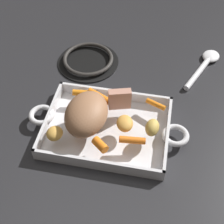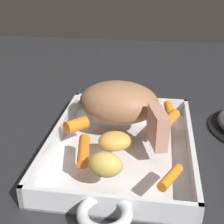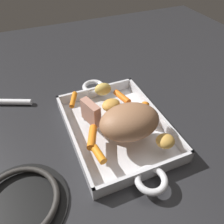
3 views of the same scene
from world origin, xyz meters
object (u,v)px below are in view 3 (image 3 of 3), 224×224
object	(u,v)px
roasting_dish	(116,128)
stove_burner_rear	(19,203)
baby_carrot_short	(73,100)
pork_roast	(130,121)
baby_carrot_center_right	(92,137)
baby_carrot_southeast	(144,110)
potato_halved	(103,89)
potato_whole	(111,105)
roast_slice_thick	(91,113)
baby_carrot_center_left	(99,154)
potato_golden_large	(165,141)
baby_carrot_northwest	(122,97)

from	to	relation	value
roasting_dish	stove_burner_rear	world-z (taller)	roasting_dish
baby_carrot_short	pork_roast	bearing A→B (deg)	-151.28
baby_carrot_center_right	baby_carrot_southeast	distance (m)	0.17
potato_halved	potato_whole	world-z (taller)	potato_halved
baby_carrot_southeast	potato_halved	distance (m)	0.14
roast_slice_thick	baby_carrot_center_left	world-z (taller)	roast_slice_thick
baby_carrot_center_left	potato_halved	xyz separation A→B (m)	(0.21, -0.09, 0.01)
roasting_dish	potato_halved	bearing A→B (deg)	-4.53
pork_roast	potato_golden_large	size ratio (longest dim) A/B	3.30
baby_carrot_center_left	potato_whole	bearing A→B (deg)	-32.44
baby_carrot_center_left	potato_whole	distance (m)	0.17
pork_roast	stove_burner_rear	world-z (taller)	pork_roast
roasting_dish	baby_carrot_northwest	xyz separation A→B (m)	(0.08, -0.05, 0.04)
potato_halved	stove_burner_rear	distance (m)	0.37
baby_carrot_southeast	baby_carrot_short	size ratio (longest dim) A/B	0.74
pork_roast	baby_carrot_center_right	distance (m)	0.10
potato_halved	baby_carrot_northwest	bearing A→B (deg)	-136.94
stove_burner_rear	potato_halved	bearing A→B (deg)	-49.30
roast_slice_thick	stove_burner_rear	xyz separation A→B (m)	(-0.14, 0.21, -0.06)
baby_carrot_short	roast_slice_thick	bearing A→B (deg)	-167.83
roast_slice_thick	baby_carrot_northwest	size ratio (longest dim) A/B	0.93
potato_golden_large	stove_burner_rear	size ratio (longest dim) A/B	0.22
pork_roast	roast_slice_thick	xyz separation A→B (m)	(0.07, 0.07, -0.01)
pork_roast	stove_burner_rear	bearing A→B (deg)	103.42
potato_halved	potato_golden_large	world-z (taller)	potato_halved
baby_carrot_northwest	potato_golden_large	distance (m)	0.20
roast_slice_thick	baby_carrot_center_right	bearing A→B (deg)	162.95
pork_roast	baby_carrot_center_left	world-z (taller)	pork_roast
baby_carrot_northwest	baby_carrot_short	distance (m)	0.14
pork_roast	roast_slice_thick	bearing A→B (deg)	44.62
baby_carrot_center_right	baby_carrot_short	size ratio (longest dim) A/B	1.22
baby_carrot_southeast	potato_golden_large	bearing A→B (deg)	174.90
baby_carrot_center_right	baby_carrot_northwest	distance (m)	0.17
potato_whole	potato_golden_large	bearing A→B (deg)	-158.85
pork_roast	stove_burner_rear	size ratio (longest dim) A/B	0.74
baby_carrot_center_right	baby_carrot_short	xyz separation A→B (m)	(0.16, 0.00, -0.00)
roasting_dish	baby_carrot_northwest	bearing A→B (deg)	-34.11
baby_carrot_center_left	baby_carrot_short	bearing A→B (deg)	-0.36
baby_carrot_southeast	baby_carrot_short	xyz separation A→B (m)	(0.12, 0.16, -0.00)
roast_slice_thick	baby_carrot_short	distance (m)	0.10
potato_whole	potato_golden_large	xyz separation A→B (m)	(-0.17, -0.07, 0.00)
baby_carrot_short	baby_carrot_southeast	bearing A→B (deg)	-126.83
baby_carrot_northwest	potato_golden_large	bearing A→B (deg)	-174.16
roast_slice_thick	baby_carrot_southeast	size ratio (longest dim) A/B	1.45
baby_carrot_northwest	baby_carrot_short	world-z (taller)	baby_carrot_northwest
pork_roast	baby_carrot_southeast	distance (m)	0.09
baby_carrot_center_right	potato_whole	distance (m)	0.12
baby_carrot_center_right	baby_carrot_center_left	world-z (taller)	baby_carrot_center_right
baby_carrot_center_left	potato_golden_large	xyz separation A→B (m)	(-0.03, -0.16, 0.01)
roast_slice_thick	baby_carrot_southeast	world-z (taller)	roast_slice_thick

